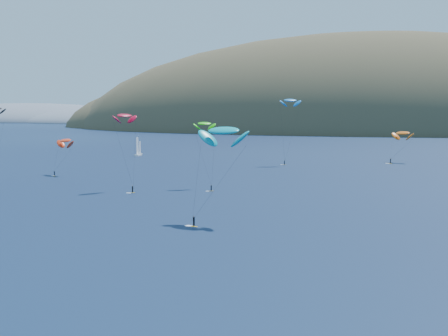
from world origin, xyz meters
TOP-DOWN VIEW (x-y plane):
  - island at (39.40, 562.36)m, footprint 730.00×300.00m
  - headland at (-445.26, 750.08)m, footprint 460.00×250.00m
  - sailboat at (-63.41, 209.39)m, footprint 7.97×6.90m
  - kitesurfer_1 at (-55.49, 130.29)m, footprint 9.24×9.93m
  - kitesurfer_3 at (-0.67, 112.55)m, footprint 8.56×11.84m
  - kitesurfer_4 at (11.37, 186.60)m, footprint 8.97×7.01m
  - kitesurfer_5 at (18.92, 62.99)m, footprint 11.58×11.67m
  - kitesurfer_9 at (-20.15, 101.01)m, footprint 8.54×10.19m
  - kitesurfer_11 at (54.34, 208.58)m, footprint 10.52×13.56m

SIDE VIEW (x-z plane):
  - island at x=39.40m, z-range -115.74..94.26m
  - headland at x=-445.26m, z-range -33.36..26.64m
  - sailboat at x=-63.41m, z-range -4.07..5.82m
  - kitesurfer_1 at x=-55.49m, z-range 4.58..18.46m
  - kitesurfer_11 at x=54.34m, z-range 4.65..19.35m
  - kitesurfer_3 at x=-0.67m, z-range 8.14..28.06m
  - kitesurfer_5 at x=18.92m, z-range 7.65..28.98m
  - kitesurfer_9 at x=-20.15m, z-range 9.22..31.72m
  - kitesurfer_4 at x=11.37m, z-range 11.46..39.03m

